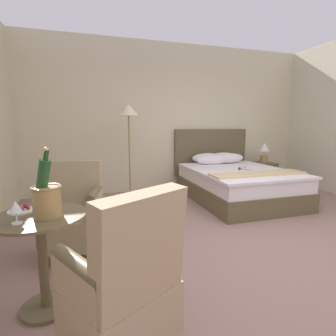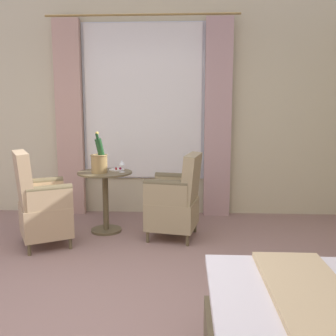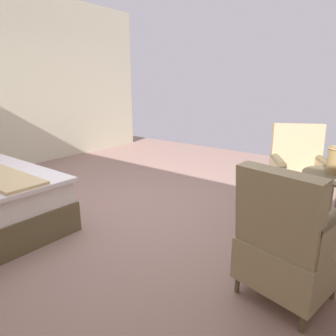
{
  "view_description": "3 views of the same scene",
  "coord_description": "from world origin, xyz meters",
  "px_view_note": "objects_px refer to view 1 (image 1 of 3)",
  "views": [
    {
      "loc": [
        -1.72,
        -2.34,
        1.37
      ],
      "look_at": [
        -0.87,
        0.45,
        0.89
      ],
      "focal_mm": 28.0,
      "sensor_mm": 36.0,
      "label": 1
    },
    {
      "loc": [
        2.28,
        0.6,
        1.47
      ],
      "look_at": [
        -0.77,
        0.45,
        0.99
      ],
      "focal_mm": 40.0,
      "sensor_mm": 36.0,
      "label": 2
    },
    {
      "loc": [
        -2.37,
        2.4,
        1.48
      ],
      "look_at": [
        -0.9,
        0.51,
        0.79
      ],
      "focal_mm": 32.0,
      "sensor_mm": 36.0,
      "label": 3
    }
  ],
  "objects_px": {
    "floor_lamp_brass": "(129,120)",
    "wine_glass_near_edge": "(16,207)",
    "bed": "(234,181)",
    "snack_plate": "(22,210)",
    "armchair_facing_bed": "(124,289)",
    "bedside_lamp": "(264,151)",
    "wine_glass_near_bucket": "(44,194)",
    "nightstand": "(263,175)",
    "side_table_round": "(42,251)",
    "champagne_bucket": "(46,196)",
    "armchair_by_window": "(74,215)"
  },
  "relations": [
    {
      "from": "floor_lamp_brass",
      "to": "wine_glass_near_edge",
      "type": "relative_size",
      "value": 11.25
    },
    {
      "from": "wine_glass_near_edge",
      "to": "bed",
      "type": "bearing_deg",
      "value": 38.13
    },
    {
      "from": "snack_plate",
      "to": "armchair_facing_bed",
      "type": "xyz_separation_m",
      "value": [
        0.65,
        -0.72,
        -0.3
      ]
    },
    {
      "from": "bedside_lamp",
      "to": "wine_glass_near_bucket",
      "type": "distance_m",
      "value": 4.89
    },
    {
      "from": "nightstand",
      "to": "wine_glass_near_edge",
      "type": "distance_m",
      "value": 5.21
    },
    {
      "from": "nightstand",
      "to": "snack_plate",
      "type": "distance_m",
      "value": 5.07
    },
    {
      "from": "nightstand",
      "to": "bed",
      "type": "bearing_deg",
      "value": -149.81
    },
    {
      "from": "wine_glass_near_bucket",
      "to": "armchair_facing_bed",
      "type": "xyz_separation_m",
      "value": [
        0.51,
        -0.81,
        -0.39
      ]
    },
    {
      "from": "nightstand",
      "to": "side_table_round",
      "type": "height_order",
      "value": "side_table_round"
    },
    {
      "from": "side_table_round",
      "to": "armchair_facing_bed",
      "type": "distance_m",
      "value": 0.79
    },
    {
      "from": "floor_lamp_brass",
      "to": "bed",
      "type": "bearing_deg",
      "value": -11.46
    },
    {
      "from": "champagne_bucket",
      "to": "armchair_facing_bed",
      "type": "relative_size",
      "value": 0.47
    },
    {
      "from": "snack_plate",
      "to": "armchair_facing_bed",
      "type": "distance_m",
      "value": 1.01
    },
    {
      "from": "wine_glass_near_bucket",
      "to": "armchair_facing_bed",
      "type": "relative_size",
      "value": 0.14
    },
    {
      "from": "armchair_facing_bed",
      "to": "floor_lamp_brass",
      "type": "bearing_deg",
      "value": 80.62
    },
    {
      "from": "floor_lamp_brass",
      "to": "armchair_by_window",
      "type": "bearing_deg",
      "value": -115.96
    },
    {
      "from": "nightstand",
      "to": "champagne_bucket",
      "type": "bearing_deg",
      "value": -143.52
    },
    {
      "from": "wine_glass_near_edge",
      "to": "snack_plate",
      "type": "xyz_separation_m",
      "value": [
        -0.02,
        0.26,
        -0.1
      ]
    },
    {
      "from": "nightstand",
      "to": "floor_lamp_brass",
      "type": "height_order",
      "value": "floor_lamp_brass"
    },
    {
      "from": "bed",
      "to": "wine_glass_near_bucket",
      "type": "height_order",
      "value": "bed"
    },
    {
      "from": "champagne_bucket",
      "to": "snack_plate",
      "type": "distance_m",
      "value": 0.29
    },
    {
      "from": "side_table_round",
      "to": "wine_glass_near_bucket",
      "type": "bearing_deg",
      "value": 87.97
    },
    {
      "from": "nightstand",
      "to": "champagne_bucket",
      "type": "relative_size",
      "value": 1.13
    },
    {
      "from": "side_table_round",
      "to": "champagne_bucket",
      "type": "distance_m",
      "value": 0.42
    },
    {
      "from": "side_table_round",
      "to": "snack_plate",
      "type": "distance_m",
      "value": 0.33
    },
    {
      "from": "champagne_bucket",
      "to": "armchair_by_window",
      "type": "relative_size",
      "value": 0.49
    },
    {
      "from": "bed",
      "to": "floor_lamp_brass",
      "type": "bearing_deg",
      "value": 168.54
    },
    {
      "from": "floor_lamp_brass",
      "to": "armchair_facing_bed",
      "type": "relative_size",
      "value": 1.65
    },
    {
      "from": "bedside_lamp",
      "to": "nightstand",
      "type": "bearing_deg",
      "value": -0.0
    },
    {
      "from": "bedside_lamp",
      "to": "side_table_round",
      "type": "height_order",
      "value": "bedside_lamp"
    },
    {
      "from": "bedside_lamp",
      "to": "champagne_bucket",
      "type": "height_order",
      "value": "champagne_bucket"
    },
    {
      "from": "nightstand",
      "to": "champagne_bucket",
      "type": "height_order",
      "value": "champagne_bucket"
    },
    {
      "from": "wine_glass_near_bucket",
      "to": "wine_glass_near_edge",
      "type": "bearing_deg",
      "value": -108.6
    },
    {
      "from": "floor_lamp_brass",
      "to": "wine_glass_near_bucket",
      "type": "height_order",
      "value": "floor_lamp_brass"
    },
    {
      "from": "wine_glass_near_bucket",
      "to": "armchair_facing_bed",
      "type": "bearing_deg",
      "value": -57.92
    },
    {
      "from": "bed",
      "to": "floor_lamp_brass",
      "type": "distance_m",
      "value": 2.24
    },
    {
      "from": "floor_lamp_brass",
      "to": "snack_plate",
      "type": "xyz_separation_m",
      "value": [
        -1.18,
        -2.53,
        -0.72
      ]
    },
    {
      "from": "bedside_lamp",
      "to": "armchair_facing_bed",
      "type": "bearing_deg",
      "value": -135.34
    },
    {
      "from": "wine_glass_near_bucket",
      "to": "armchair_by_window",
      "type": "distance_m",
      "value": 0.79
    },
    {
      "from": "bedside_lamp",
      "to": "snack_plate",
      "type": "height_order",
      "value": "bedside_lamp"
    },
    {
      "from": "nightstand",
      "to": "wine_glass_near_edge",
      "type": "relative_size",
      "value": 3.57
    },
    {
      "from": "bed",
      "to": "side_table_round",
      "type": "xyz_separation_m",
      "value": [
        -2.95,
        -2.27,
        0.13
      ]
    },
    {
      "from": "bed",
      "to": "nightstand",
      "type": "distance_m",
      "value": 1.3
    },
    {
      "from": "nightstand",
      "to": "snack_plate",
      "type": "bearing_deg",
      "value": -146.35
    },
    {
      "from": "champagne_bucket",
      "to": "bedside_lamp",
      "type": "bearing_deg",
      "value": 36.48
    },
    {
      "from": "bed",
      "to": "wine_glass_near_bucket",
      "type": "distance_m",
      "value": 3.63
    },
    {
      "from": "nightstand",
      "to": "armchair_facing_bed",
      "type": "bearing_deg",
      "value": -135.34
    },
    {
      "from": "bed",
      "to": "armchair_by_window",
      "type": "relative_size",
      "value": 2.27
    },
    {
      "from": "nightstand",
      "to": "wine_glass_near_edge",
      "type": "height_order",
      "value": "wine_glass_near_edge"
    },
    {
      "from": "side_table_round",
      "to": "armchair_by_window",
      "type": "xyz_separation_m",
      "value": [
        0.18,
        0.86,
        -0.03
      ]
    }
  ]
}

